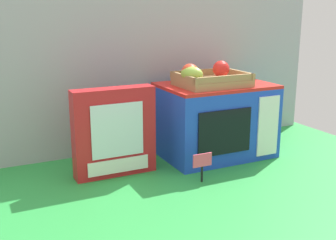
{
  "coord_description": "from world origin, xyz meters",
  "views": [
    {
      "loc": [
        -0.65,
        -1.33,
        0.56
      ],
      "look_at": [
        -0.0,
        0.01,
        0.17
      ],
      "focal_mm": 45.09,
      "sensor_mm": 36.0,
      "label": 1
    }
  ],
  "objects_px": {
    "toy_microwave": "(215,120)",
    "food_groups_crate": "(207,77)",
    "cookie_set_box": "(114,132)",
    "price_sign": "(202,163)"
  },
  "relations": [
    {
      "from": "toy_microwave",
      "to": "cookie_set_box",
      "type": "xyz_separation_m",
      "value": [
        -0.42,
        -0.03,
        0.01
      ]
    },
    {
      "from": "toy_microwave",
      "to": "food_groups_crate",
      "type": "height_order",
      "value": "food_groups_crate"
    },
    {
      "from": "price_sign",
      "to": "toy_microwave",
      "type": "bearing_deg",
      "value": 50.04
    },
    {
      "from": "cookie_set_box",
      "to": "price_sign",
      "type": "bearing_deg",
      "value": -38.86
    },
    {
      "from": "cookie_set_box",
      "to": "toy_microwave",
      "type": "bearing_deg",
      "value": 4.23
    },
    {
      "from": "toy_microwave",
      "to": "food_groups_crate",
      "type": "bearing_deg",
      "value": -160.84
    },
    {
      "from": "toy_microwave",
      "to": "price_sign",
      "type": "xyz_separation_m",
      "value": [
        -0.19,
        -0.22,
        -0.08
      ]
    },
    {
      "from": "food_groups_crate",
      "to": "cookie_set_box",
      "type": "height_order",
      "value": "food_groups_crate"
    },
    {
      "from": "food_groups_crate",
      "to": "cookie_set_box",
      "type": "xyz_separation_m",
      "value": [
        -0.37,
        -0.01,
        -0.16
      ]
    },
    {
      "from": "price_sign",
      "to": "food_groups_crate",
      "type": "bearing_deg",
      "value": 57.11
    }
  ]
}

